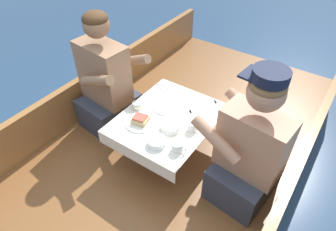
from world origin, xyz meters
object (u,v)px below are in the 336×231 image
at_px(sandwich, 140,119).
at_px(tin_can, 137,106).
at_px(coffee_cup_starboard, 178,146).
at_px(coffee_cup_port, 193,126).
at_px(person_starboard, 250,151).
at_px(person_port, 106,85).

bearing_deg(sandwich, tin_can, 137.63).
bearing_deg(coffee_cup_starboard, sandwich, 169.38).
xyz_separation_m(sandwich, coffee_cup_port, (0.33, 0.14, -0.00)).
relative_size(person_starboard, tin_can, 14.69).
xyz_separation_m(coffee_cup_port, coffee_cup_starboard, (0.02, -0.21, -0.00)).
relative_size(sandwich, tin_can, 1.82).
xyz_separation_m(person_starboard, coffee_cup_starboard, (-0.39, -0.21, -0.00)).
xyz_separation_m(coffee_cup_port, tin_can, (-0.45, -0.04, -0.00)).
distance_m(sandwich, tin_can, 0.16).
bearing_deg(coffee_cup_starboard, tin_can, 159.68).
relative_size(person_port, sandwich, 8.10).
bearing_deg(sandwich, coffee_cup_starboard, -10.62).
relative_size(sandwich, coffee_cup_starboard, 1.20).
bearing_deg(person_starboard, tin_can, 8.93).
height_order(person_port, tin_can, person_port).
xyz_separation_m(sandwich, tin_can, (-0.12, 0.11, -0.00)).
height_order(person_port, coffee_cup_starboard, person_port).
relative_size(person_starboard, coffee_cup_starboard, 9.71).
bearing_deg(coffee_cup_starboard, coffee_cup_port, 94.52).
bearing_deg(sandwich, person_port, 159.92).
bearing_deg(person_port, coffee_cup_starboard, -10.25).
bearing_deg(coffee_cup_port, tin_can, -175.26).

